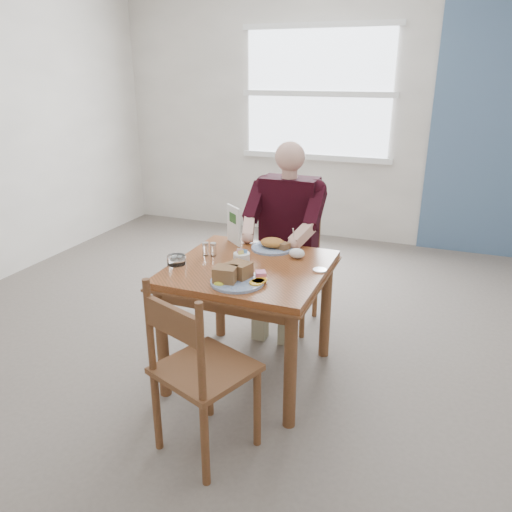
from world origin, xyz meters
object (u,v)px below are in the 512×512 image
at_px(chair_near, 198,371).
at_px(near_plate, 236,276).
at_px(far_plate, 273,245).
at_px(chair_far, 289,263).
at_px(diner, 286,224).
at_px(table, 249,282).

distance_m(chair_near, near_plate, 0.57).
xyz_separation_m(near_plate, far_plate, (0.01, 0.58, -0.01)).
distance_m(chair_far, diner, 0.34).
xyz_separation_m(chair_near, diner, (-0.03, 1.45, 0.33)).
bearing_deg(table, near_plate, -83.85).
distance_m(diner, near_plate, 0.97).
relative_size(table, chair_far, 0.97).
bearing_deg(far_plate, chair_near, -90.34).
height_order(table, diner, diner).
bearing_deg(near_plate, chair_near, -89.54).
xyz_separation_m(table, near_plate, (0.03, -0.26, 0.15)).
bearing_deg(chair_near, near_plate, 90.46).
bearing_deg(far_plate, diner, 95.66).
bearing_deg(far_plate, chair_far, 94.60).
relative_size(table, near_plate, 2.90).
bearing_deg(table, diner, 90.00).
distance_m(near_plate, far_plate, 0.58).
relative_size(chair_near, diner, 0.69).
bearing_deg(far_plate, table, -96.78).
height_order(chair_near, far_plate, chair_near).
bearing_deg(chair_near, diner, 91.27).
distance_m(table, far_plate, 0.35).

